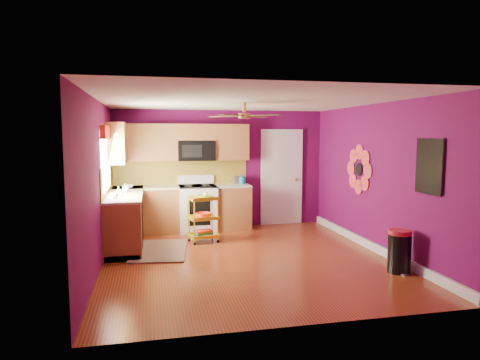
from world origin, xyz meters
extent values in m
plane|color=maroon|center=(0.00, 0.00, 0.00)|extent=(5.00, 5.00, 0.00)
cube|color=#5D0A49|center=(0.00, 2.50, 1.25)|extent=(4.50, 0.04, 2.50)
cube|color=#5D0A49|center=(0.00, -2.50, 1.25)|extent=(4.50, 0.04, 2.50)
cube|color=#5D0A49|center=(-2.25, 0.00, 1.25)|extent=(0.04, 5.00, 2.50)
cube|color=#5D0A49|center=(2.25, 0.00, 1.25)|extent=(0.04, 5.00, 2.50)
cube|color=silver|center=(0.00, 0.00, 2.50)|extent=(4.50, 5.00, 0.04)
cube|color=white|center=(2.22, 0.00, 0.07)|extent=(0.05, 4.90, 0.14)
cube|color=brown|center=(-1.95, 1.35, 0.45)|extent=(0.60, 2.30, 0.90)
cube|color=brown|center=(-0.85, 2.20, 0.45)|extent=(2.80, 0.60, 0.90)
cube|color=beige|center=(-1.95, 1.35, 0.92)|extent=(0.63, 2.30, 0.04)
cube|color=beige|center=(-0.85, 2.20, 0.92)|extent=(2.80, 0.63, 0.04)
cube|color=black|center=(-1.95, 1.35, 0.05)|extent=(0.54, 2.30, 0.10)
cube|color=black|center=(-0.85, 2.20, 0.05)|extent=(2.80, 0.54, 0.10)
cube|color=white|center=(-0.55, 2.17, 0.46)|extent=(0.76, 0.66, 0.92)
cube|color=black|center=(-0.55, 2.17, 0.93)|extent=(0.76, 0.62, 0.03)
cube|color=white|center=(-0.55, 2.45, 1.04)|extent=(0.76, 0.06, 0.18)
cube|color=black|center=(-0.55, 1.84, 0.45)|extent=(0.45, 0.02, 0.55)
cube|color=brown|center=(-1.59, 2.33, 1.83)|extent=(1.32, 0.33, 0.75)
cube|color=brown|center=(0.19, 2.33, 1.83)|extent=(0.72, 0.33, 0.75)
cube|color=brown|center=(-0.55, 2.33, 2.03)|extent=(0.76, 0.33, 0.34)
cube|color=brown|center=(-2.08, 1.85, 1.83)|extent=(0.33, 1.30, 0.75)
cube|color=black|center=(-0.55, 2.30, 1.65)|extent=(0.76, 0.38, 0.40)
cube|color=brown|center=(-0.85, 2.49, 1.20)|extent=(2.80, 0.01, 0.51)
cube|color=brown|center=(-2.24, 1.35, 1.20)|extent=(0.01, 2.30, 0.51)
cube|color=white|center=(-2.23, 1.05, 1.55)|extent=(0.03, 1.20, 1.00)
cube|color=red|center=(-2.20, 1.05, 2.02)|extent=(0.08, 1.35, 0.22)
cube|color=white|center=(1.35, 2.48, 1.02)|extent=(0.85, 0.04, 2.05)
cube|color=white|center=(1.35, 2.46, 1.02)|extent=(0.95, 0.02, 2.15)
sphere|color=#BF8C3F|center=(1.67, 2.42, 1.00)|extent=(0.07, 0.07, 0.07)
cylinder|color=black|center=(2.23, 0.60, 1.35)|extent=(0.01, 0.24, 0.24)
cube|color=teal|center=(2.23, -1.40, 1.55)|extent=(0.03, 0.52, 0.72)
cube|color=black|center=(2.21, -1.40, 1.55)|extent=(0.01, 0.56, 0.76)
cylinder|color=#BF8C3F|center=(0.00, 0.20, 2.42)|extent=(0.06, 0.06, 0.16)
cylinder|color=#BF8C3F|center=(0.00, 0.20, 2.28)|extent=(0.20, 0.20, 0.08)
cube|color=#4C2D19|center=(0.27, 0.47, 2.28)|extent=(0.47, 0.47, 0.01)
cube|color=#4C2D19|center=(-0.27, 0.47, 2.28)|extent=(0.47, 0.47, 0.01)
cube|color=#4C2D19|center=(-0.27, -0.07, 2.28)|extent=(0.47, 0.47, 0.01)
cube|color=#4C2D19|center=(0.27, -0.07, 2.28)|extent=(0.47, 0.47, 0.01)
cube|color=black|center=(-1.36, 0.73, 0.01)|extent=(1.05, 1.54, 0.02)
cylinder|color=yellow|center=(-0.74, 1.00, 0.43)|extent=(0.02, 0.02, 0.79)
cylinder|color=yellow|center=(-0.29, 1.09, 0.43)|extent=(0.02, 0.02, 0.79)
cylinder|color=yellow|center=(-0.80, 1.30, 0.43)|extent=(0.02, 0.02, 0.79)
cylinder|color=yellow|center=(-0.36, 1.40, 0.43)|extent=(0.02, 0.02, 0.79)
sphere|color=black|center=(-0.74, 1.00, 0.03)|extent=(0.06, 0.06, 0.06)
sphere|color=black|center=(-0.29, 1.09, 0.03)|extent=(0.06, 0.06, 0.06)
sphere|color=black|center=(-0.80, 1.30, 0.03)|extent=(0.06, 0.06, 0.06)
sphere|color=black|center=(-0.36, 1.40, 0.03)|extent=(0.06, 0.06, 0.06)
cube|color=yellow|center=(-0.55, 1.20, 0.81)|extent=(0.58, 0.47, 0.03)
cube|color=yellow|center=(-0.55, 1.20, 0.44)|extent=(0.58, 0.47, 0.03)
cube|color=yellow|center=(-0.55, 1.20, 0.11)|extent=(0.58, 0.47, 0.03)
imported|color=beige|center=(-0.50, 1.21, 0.85)|extent=(0.33, 0.33, 0.07)
sphere|color=yellow|center=(-0.50, 1.21, 0.88)|extent=(0.09, 0.09, 0.09)
imported|color=red|center=(-0.55, 1.20, 0.50)|extent=(0.34, 0.34, 0.09)
cube|color=navy|center=(-0.55, 1.20, 0.14)|extent=(0.34, 0.28, 0.04)
cube|color=#267233|center=(-0.55, 1.20, 0.18)|extent=(0.34, 0.28, 0.03)
cube|color=red|center=(-0.55, 1.20, 0.21)|extent=(0.34, 0.28, 0.03)
cylinder|color=black|center=(1.99, -1.14, 0.28)|extent=(0.43, 0.43, 0.56)
cylinder|color=red|center=(1.99, -1.14, 0.59)|extent=(0.32, 0.32, 0.06)
cube|color=beige|center=(1.99, -1.30, 0.01)|extent=(0.12, 0.10, 0.03)
cylinder|color=teal|center=(0.40, 2.28, 1.02)|extent=(0.18, 0.18, 0.16)
sphere|color=teal|center=(0.40, 2.28, 1.12)|extent=(0.06, 0.06, 0.06)
cube|color=beige|center=(0.34, 2.28, 1.03)|extent=(0.22, 0.15, 0.18)
imported|color=#EA3F72|center=(-2.02, 0.94, 1.02)|extent=(0.08, 0.08, 0.17)
imported|color=white|center=(-1.94, 1.41, 1.02)|extent=(0.12, 0.12, 0.16)
imported|color=white|center=(-1.93, 2.02, 0.97)|extent=(0.24, 0.24, 0.06)
imported|color=white|center=(-2.07, 0.61, 0.99)|extent=(0.12, 0.12, 0.10)
camera|label=1|loc=(-1.51, -6.53, 1.97)|focal=32.00mm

